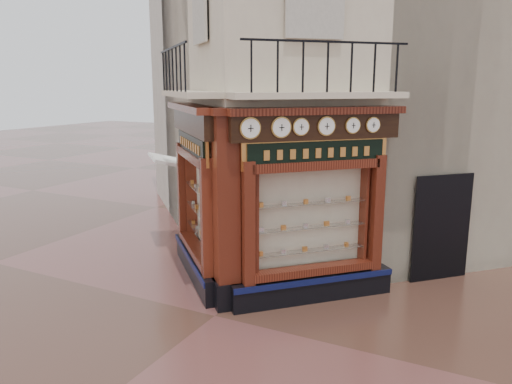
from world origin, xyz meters
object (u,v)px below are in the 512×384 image
Objects in this scene: signboard_left at (192,145)px; clock_d at (326,126)px; clock_b at (281,127)px; clock_a at (250,128)px; corner_pilaster at (226,213)px; clock_c at (301,127)px; awning at (172,246)px; signboard_right at (317,153)px; clock_e at (353,125)px; clock_f at (373,125)px.

clock_d is at bearing -134.71° from signboard_left.
clock_a is at bearing -180.00° from clock_b.
corner_pilaster reaches higher than clock_c.
awning is (-3.88, 2.67, -3.62)m from clock_a.
clock_a is at bearing -180.00° from clock_c.
signboard_left is at bearing 135.29° from clock_d.
awning is at bearing 116.48° from signboard_right.
corner_pilaster is 2.12m from signboard_right.
signboard_right is at bearing 171.01° from clock_e.
signboard_right is (-0.17, -0.02, -0.52)m from clock_d.
clock_a is 5.94m from awning.
clock_f is 3.92m from signboard_left.
clock_d is at bearing -180.00° from clock_e.
clock_d is 0.57m from clock_e.
awning is at bearing 126.27° from clock_f.
clock_e reaches higher than signboard_left.
clock_e is at bearing 0.00° from clock_d.
clock_e is 3.56m from signboard_left.
clock_a is 1.49m from signboard_right.
signboard_left is at bearing 120.35° from clock_b.
clock_a is 2.09m from clock_e.
clock_c is (1.26, 0.66, 1.67)m from corner_pilaster.
clock_c reaches higher than signboard_left.
signboard_right is (0.48, 0.64, -0.52)m from clock_b.
clock_f reaches higher than awning.
awning is at bearing 107.49° from clock_b.
corner_pilaster is at bearing -173.21° from awning.
clock_a reaches higher than signboard_left.
clock_b reaches higher than clock_e.
clock_e reaches higher than awning.
clock_f is at bearing 0.00° from clock_b.
clock_e is 0.21× the size of awning.
signboard_left is at bearing 127.53° from clock_c.
awning is 0.70× the size of signboard_right.
signboard_left is (-3.49, -0.42, -0.52)m from clock_e.
signboard_right is (4.79, -1.60, 3.10)m from awning.
corner_pilaster reaches higher than clock_f.
signboard_left is (-2.44, 0.64, -0.52)m from clock_b.
clock_d is at bearing 0.00° from clock_a.
awning is 0.71× the size of signboard_left.
clock_d is 1.19× the size of clock_f.
corner_pilaster is at bearing 162.52° from clock_c.
clock_b reaches higher than clock_d.
clock_d is (0.37, 0.37, -0.00)m from clock_c.
clock_b is 1.49m from clock_e.
corner_pilaster is 1.82× the size of signboard_left.
signboard_right is (0.20, 0.36, -0.52)m from clock_c.
clock_a is (0.55, -0.05, 1.67)m from corner_pilaster.
clock_f is 0.14× the size of signboard_left.
corner_pilaster reaches higher than awning.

